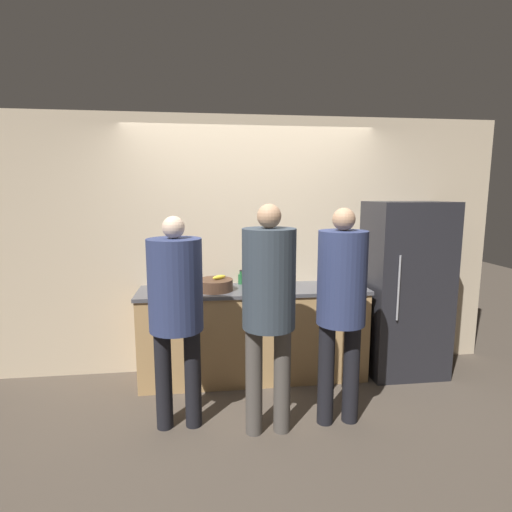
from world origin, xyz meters
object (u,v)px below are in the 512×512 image
object	(u,v)px
fruit_bowl	(215,285)
potted_plant	(279,270)
person_left	(176,300)
person_right	(341,296)
bottle_clear	(162,282)
person_center	(269,296)
cup_blue	(250,288)
utensil_crock	(336,278)
refrigerator	(404,288)
cup_red	(186,286)
bottle_green	(241,279)

from	to	relation	value
fruit_bowl	potted_plant	size ratio (longest dim) A/B	1.37
fruit_bowl	person_left	bearing A→B (deg)	-112.59
person_right	bottle_clear	distance (m)	1.70
person_center	cup_blue	distance (m)	0.81
person_center	utensil_crock	size ratio (longest dim) A/B	5.86
refrigerator	bottle_clear	distance (m)	2.42
person_left	utensil_crock	bearing A→B (deg)	29.08
cup_red	utensil_crock	bearing A→B (deg)	3.21
person_left	person_center	size ratio (longest dim) A/B	0.95
person_left	cup_red	distance (m)	0.78
person_left	cup_blue	bearing A→B (deg)	44.97
person_right	person_center	bearing A→B (deg)	-173.55
person_left	fruit_bowl	world-z (taller)	person_left
person_left	potted_plant	xyz separation A→B (m)	(0.97, 0.98, 0.02)
cup_blue	bottle_clear	bearing A→B (deg)	169.92
bottle_clear	potted_plant	xyz separation A→B (m)	(1.16, 0.20, 0.05)
bottle_green	cup_blue	size ratio (longest dim) A/B	1.83
person_left	bottle_green	world-z (taller)	person_left
cup_blue	potted_plant	size ratio (longest dim) A/B	0.32
refrigerator	bottle_clear	bearing A→B (deg)	179.25
person_center	person_right	world-z (taller)	person_center
person_right	bottle_clear	xyz separation A→B (m)	(-1.45, 0.87, -0.05)
cup_blue	fruit_bowl	bearing A→B (deg)	160.81
person_center	bottle_clear	distance (m)	1.28
bottle_clear	bottle_green	bearing A→B (deg)	15.60
person_right	fruit_bowl	distance (m)	1.28
person_left	person_right	bearing A→B (deg)	-4.24
utensil_crock	bottle_green	size ratio (longest dim) A/B	2.07
potted_plant	bottle_green	bearing A→B (deg)	178.47
potted_plant	cup_blue	bearing A→B (deg)	-134.02
bottle_green	person_right	bearing A→B (deg)	-57.69
person_center	bottle_green	bearing A→B (deg)	95.31
person_left	person_right	distance (m)	1.27
cup_red	person_right	bearing A→B (deg)	-35.19
person_left	utensil_crock	size ratio (longest dim) A/B	5.56
person_right	potted_plant	xyz separation A→B (m)	(-0.30, 1.08, 0.00)
person_center	bottle_green	distance (m)	1.16
utensil_crock	cup_blue	xyz separation A→B (m)	(-0.91, -0.22, -0.03)
person_left	utensil_crock	xyz separation A→B (m)	(1.54, 0.86, -0.04)
utensil_crock	person_right	bearing A→B (deg)	-106.02
cup_red	cup_blue	size ratio (longest dim) A/B	1.13
bottle_clear	bottle_green	distance (m)	0.79
potted_plant	person_center	bearing A→B (deg)	-103.98
refrigerator	potted_plant	world-z (taller)	refrigerator
person_right	cup_red	xyz separation A→B (m)	(-1.23, 0.87, -0.09)
refrigerator	bottle_green	xyz separation A→B (m)	(-1.65, 0.24, 0.10)
fruit_bowl	utensil_crock	size ratio (longest dim) A/B	1.15
person_left	potted_plant	distance (m)	1.38
refrigerator	bottle_clear	xyz separation A→B (m)	(-2.42, 0.03, 0.12)
person_center	bottle_clear	bearing A→B (deg)	132.81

